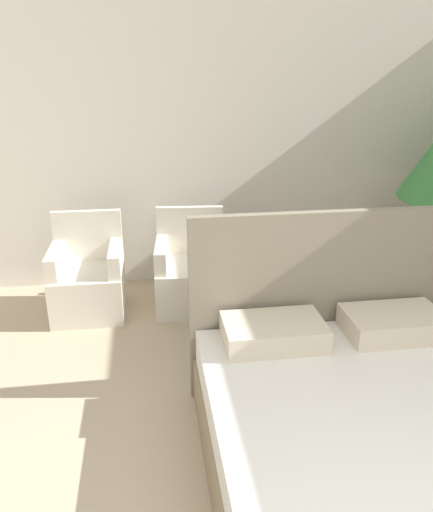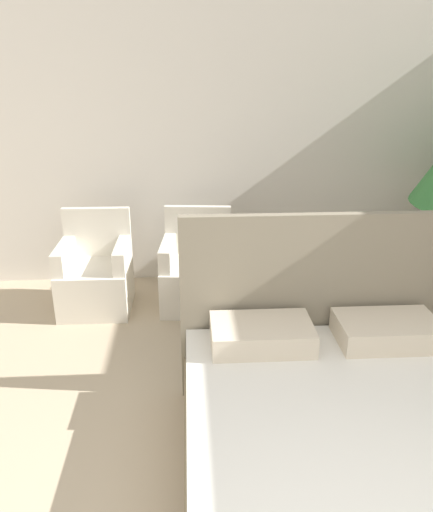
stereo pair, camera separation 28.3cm
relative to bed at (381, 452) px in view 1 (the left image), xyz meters
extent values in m
cube|color=silver|center=(-0.28, 2.93, 1.16)|extent=(10.00, 0.06, 2.90)
cube|color=#8C7A5B|center=(0.00, -0.10, -0.14)|extent=(1.67, 2.06, 0.30)
cube|color=white|center=(0.00, -0.10, 0.12)|extent=(1.63, 2.02, 0.21)
cube|color=gray|center=(0.00, 0.96, 0.33)|extent=(1.70, 0.06, 1.23)
cube|color=beige|center=(-0.37, 0.71, 0.29)|extent=(0.59, 0.36, 0.14)
cube|color=beige|center=(0.37, 0.71, 0.29)|extent=(0.59, 0.36, 0.14)
cube|color=silver|center=(-1.61, 2.24, -0.08)|extent=(0.60, 0.61, 0.41)
cube|color=silver|center=(-1.61, 2.51, 0.34)|extent=(0.60, 0.07, 0.45)
cube|color=silver|center=(-1.86, 2.25, 0.22)|extent=(0.11, 0.54, 0.20)
cube|color=silver|center=(-1.36, 2.24, 0.22)|extent=(0.11, 0.54, 0.20)
cube|color=silver|center=(-0.72, 2.24, -0.08)|extent=(0.65, 0.65, 0.41)
cube|color=silver|center=(-0.70, 2.51, 0.34)|extent=(0.60, 0.11, 0.45)
cube|color=silver|center=(-0.97, 2.26, 0.22)|extent=(0.15, 0.55, 0.20)
cube|color=silver|center=(-0.48, 2.22, 0.22)|extent=(0.15, 0.55, 0.20)
camera|label=1|loc=(-1.07, -1.78, 1.78)|focal=35.00mm
camera|label=2|loc=(-0.79, -1.81, 1.78)|focal=35.00mm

